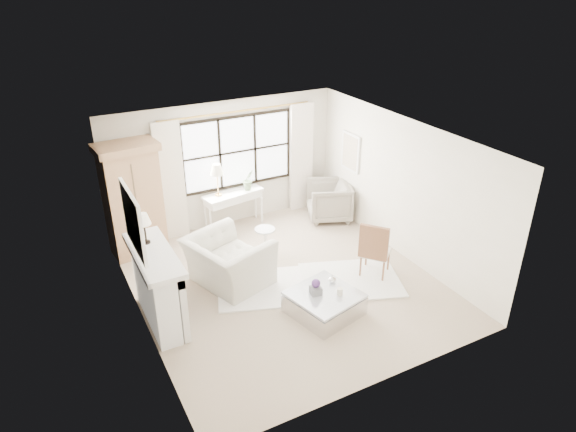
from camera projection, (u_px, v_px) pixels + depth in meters
name	position (u px, v px, depth m)	size (l,w,h in m)	color
floor	(285.00, 283.00, 9.22)	(5.50, 5.50, 0.00)	tan
ceiling	(285.00, 139.00, 8.02)	(5.50, 5.50, 0.00)	white
wall_back	(225.00, 165.00, 10.80)	(5.00, 5.00, 0.00)	beige
wall_front	(387.00, 302.00, 6.45)	(5.00, 5.00, 0.00)	white
wall_left	(135.00, 251.00, 7.57)	(5.50, 5.50, 0.00)	white
wall_right	(402.00, 188.00, 9.67)	(5.50, 5.50, 0.00)	white
window_pane	(238.00, 151.00, 10.80)	(2.40, 0.02, 1.50)	white
window_frame	(238.00, 152.00, 10.79)	(2.50, 0.04, 1.50)	black
curtain_rod	(237.00, 111.00, 10.36)	(0.04, 0.04, 3.30)	#A57F39
curtain_left	(171.00, 182.00, 10.27)	(0.55, 0.10, 2.47)	silver
curtain_right	(301.00, 158.00, 11.53)	(0.55, 0.10, 2.47)	white
fireplace	(156.00, 287.00, 7.98)	(0.58, 1.66, 1.26)	silver
mirror_frame	(133.00, 221.00, 7.37)	(0.05, 1.15, 0.95)	white
mirror_glass	(135.00, 221.00, 7.38)	(0.02, 1.00, 0.80)	silver
art_frame	(351.00, 152.00, 10.91)	(0.04, 0.62, 0.82)	white
art_canvas	(350.00, 152.00, 10.91)	(0.01, 0.52, 0.72)	beige
mantel_lamp	(143.00, 220.00, 7.80)	(0.22, 0.22, 0.51)	black
armoire	(133.00, 199.00, 9.75)	(1.18, 0.81, 2.24)	tan
console_table	(234.00, 209.00, 11.04)	(1.36, 0.67, 0.80)	white
console_lamp	(217.00, 170.00, 10.48)	(0.28, 0.28, 0.69)	#BC8A41
orchid_plant	(248.00, 180.00, 10.90)	(0.25, 0.20, 0.45)	#5F7C52
side_table	(265.00, 237.00, 10.09)	(0.40, 0.40, 0.51)	white
rug_left	(268.00, 288.00, 9.06)	(1.76, 1.24, 0.03)	white
rug_right	(351.00, 280.00, 9.29)	(1.74, 1.30, 0.03)	white
club_armchair	(228.00, 262.00, 9.04)	(1.35, 1.18, 0.88)	beige
wingback_chair	(329.00, 201.00, 11.39)	(0.90, 0.93, 0.85)	gray
french_chair	(375.00, 260.00, 9.34)	(0.68, 0.68, 1.08)	#8D5B3B
coffee_table	(324.00, 303.00, 8.37)	(1.21, 1.21, 0.38)	silver
planter_box	(316.00, 290.00, 8.24)	(0.17, 0.17, 0.13)	slate
planter_flowers	(316.00, 283.00, 8.18)	(0.14, 0.14, 0.14)	#4E2B6C
pillar_candle	(340.00, 292.00, 8.22)	(0.10, 0.10, 0.12)	white
coffee_vase	(332.00, 279.00, 8.53)	(0.13, 0.13, 0.14)	silver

